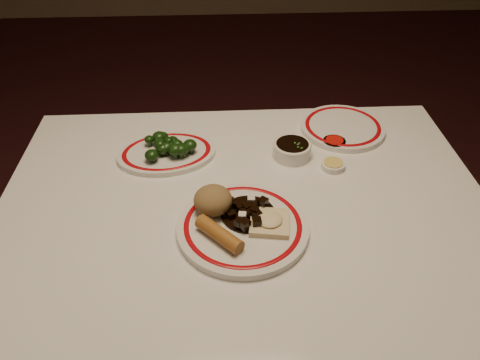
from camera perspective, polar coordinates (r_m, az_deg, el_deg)
The scene contains 12 objects.
dining_table at distance 1.19m, azimuth 0.58°, elevation -6.33°, with size 1.20×0.90×0.75m.
main_plate at distance 1.06m, azimuth 0.34°, elevation -5.72°, with size 0.38×0.38×0.02m.
rice_mound at distance 1.07m, azimuth -3.32°, elevation -2.46°, with size 0.09×0.09×0.06m, color olive.
spring_roll at distance 1.01m, azimuth -2.54°, elevation -6.62°, with size 0.03×0.03×0.12m, color #9D6426.
fried_wonton at distance 1.05m, azimuth 3.63°, elevation -5.08°, with size 0.10×0.10×0.02m.
stirfry_heap at distance 1.07m, azimuth 0.83°, elevation -4.05°, with size 0.13×0.13×0.03m.
broccoli_plate at distance 1.30m, azimuth -8.91°, elevation 3.27°, with size 0.30×0.27×0.02m.
broccoli_pile at distance 1.28m, azimuth -8.66°, elevation 4.19°, with size 0.15×0.13×0.05m.
soy_bowl at distance 1.29m, azimuth 6.35°, elevation 3.65°, with size 0.10×0.10×0.04m.
sweet_sour_dish at distance 1.35m, azimuth 11.41°, elevation 4.48°, with size 0.06×0.06×0.02m.
mustard_dish at distance 1.27m, azimuth 11.26°, elevation 1.80°, with size 0.06×0.06×0.02m.
far_plate at distance 1.43m, azimuth 12.39°, elevation 6.28°, with size 0.29×0.29×0.02m.
Camera 1 is at (-0.06, -0.84, 1.50)m, focal length 35.00 mm.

